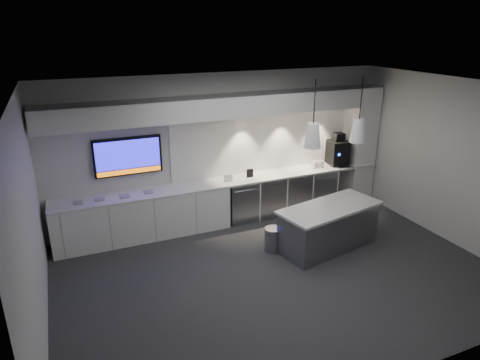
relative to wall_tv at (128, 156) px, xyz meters
name	(u,v)px	position (x,y,z in m)	size (l,w,h in m)	color
floor	(278,273)	(1.90, -2.45, -1.56)	(7.00, 7.00, 0.00)	#313133
ceiling	(285,89)	(1.90, -2.45, 1.44)	(7.00, 7.00, 0.00)	black
wall_back	(223,148)	(1.90, 0.05, -0.06)	(7.00, 7.00, 0.00)	silver
wall_front	(398,270)	(1.90, -4.95, -0.06)	(7.00, 7.00, 0.00)	silver
wall_left	(29,229)	(-1.60, -2.45, -0.06)	(7.00, 7.00, 0.00)	silver
wall_right	(450,161)	(5.40, -2.45, -0.06)	(7.00, 7.00, 0.00)	silver
back_counter	(229,181)	(1.90, -0.27, -0.68)	(6.80, 0.65, 0.04)	white
left_base_cabinets	(144,216)	(0.15, -0.27, -1.13)	(3.30, 0.63, 0.86)	white
fridge_unit_a	(240,200)	(2.15, -0.27, -1.13)	(0.60, 0.61, 0.85)	gray
fridge_unit_b	(267,196)	(2.78, -0.27, -1.13)	(0.60, 0.61, 0.85)	gray
fridge_unit_c	(293,191)	(3.41, -0.27, -1.13)	(0.60, 0.61, 0.85)	gray
fridge_unit_d	(318,187)	(4.04, -0.27, -1.13)	(0.60, 0.61, 0.85)	gray
backsplash	(276,139)	(3.10, 0.03, -0.01)	(4.60, 0.03, 1.30)	white
soffit	(228,106)	(1.90, -0.25, 0.84)	(6.90, 0.60, 0.40)	white
column	(359,144)	(5.10, -0.25, -0.26)	(0.55, 0.55, 2.60)	white
wall_tv	(128,156)	(0.00, 0.00, 0.00)	(1.25, 0.07, 0.72)	black
island	(329,227)	(3.15, -2.01, -1.15)	(2.04, 1.19, 0.81)	gray
bin	(273,239)	(2.17, -1.73, -1.34)	(0.31, 0.31, 0.44)	gray
coffee_machine	(338,152)	(4.52, -0.25, -0.37)	(0.45, 0.61, 0.71)	black
sign_black	(250,173)	(2.36, -0.28, -0.57)	(0.14, 0.02, 0.18)	black
sign_white	(228,178)	(1.87, -0.33, -0.59)	(0.18, 0.02, 0.14)	white
cup_cluster	(317,164)	(3.99, -0.27, -0.59)	(0.26, 0.17, 0.14)	white
tray_a	(78,203)	(-0.97, -0.32, -0.65)	(0.16, 0.16, 0.03)	#959595
tray_b	(100,199)	(-0.61, -0.31, -0.65)	(0.16, 0.16, 0.03)	#959595
tray_c	(125,196)	(-0.18, -0.34, -0.65)	(0.16, 0.16, 0.03)	#959595
tray_d	(148,192)	(0.27, -0.29, -0.65)	(0.16, 0.16, 0.03)	#959595
pendant_left	(313,135)	(2.69, -2.01, 0.59)	(0.28, 0.28, 1.11)	white
pendant_right	(358,130)	(3.60, -2.01, 0.59)	(0.28, 0.28, 1.11)	white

